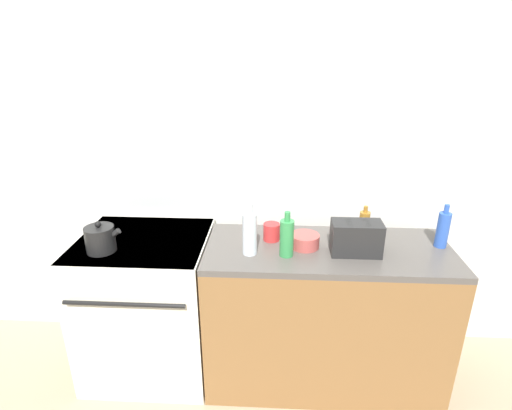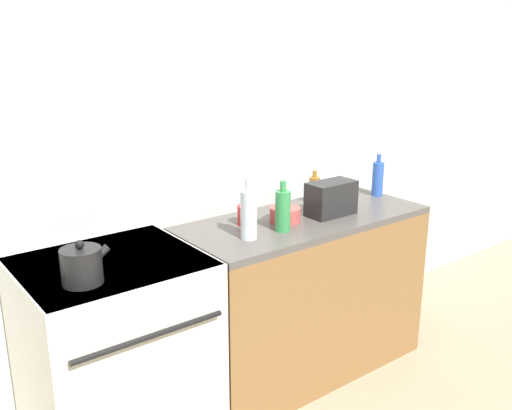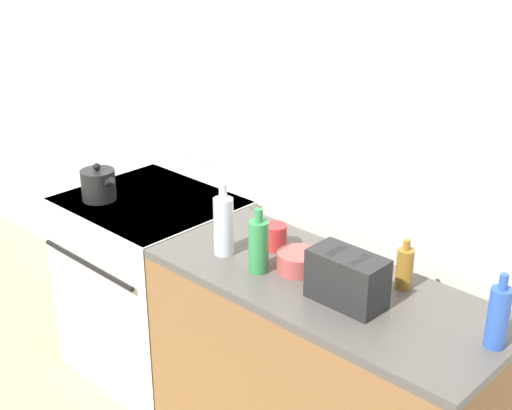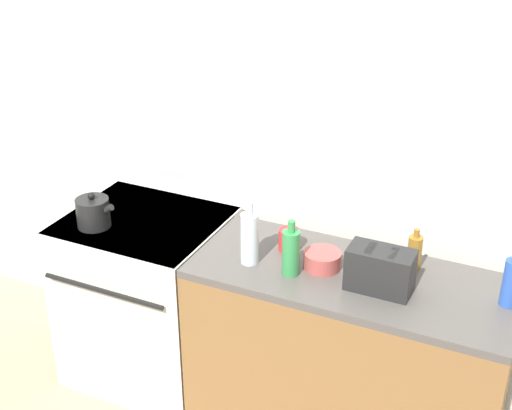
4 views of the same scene
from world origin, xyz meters
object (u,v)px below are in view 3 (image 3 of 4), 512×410
(toaster, at_px, (347,279))
(bowl, at_px, (298,261))
(bottle_clear, at_px, (224,225))
(bottle_blue, at_px, (498,316))
(bottle_green, at_px, (259,245))
(bottle_amber, at_px, (405,268))
(cup_red, at_px, (275,237))
(stove, at_px, (154,283))
(kettle, at_px, (99,185))

(toaster, bearing_deg, bowl, 167.35)
(bowl, bearing_deg, bottle_clear, -162.93)
(bottle_blue, bearing_deg, bottle_clear, -172.47)
(bottle_green, height_order, bottle_clear, bottle_clear)
(bottle_amber, distance_m, cup_red, 0.56)
(bottle_clear, relative_size, cup_red, 2.88)
(bowl, bearing_deg, cup_red, 157.41)
(stove, relative_size, cup_red, 8.95)
(kettle, xyz_separation_m, bottle_blue, (1.91, 0.16, 0.03))
(bottle_amber, bearing_deg, bottle_clear, -158.71)
(cup_red, bearing_deg, bottle_clear, -123.71)
(toaster, xyz_separation_m, bottle_blue, (0.50, 0.11, 0.01))
(cup_red, bearing_deg, toaster, -16.88)
(bowl, bearing_deg, bottle_amber, 24.71)
(kettle, height_order, bottle_clear, bottle_clear)
(bottle_clear, bearing_deg, toaster, 3.29)
(bottle_blue, relative_size, cup_red, 2.50)
(bottle_amber, bearing_deg, bottle_green, -149.78)
(toaster, relative_size, cup_red, 2.65)
(bowl, bearing_deg, stove, 177.51)
(toaster, bearing_deg, bottle_green, -173.23)
(bottle_clear, bearing_deg, bottle_blue, 7.53)
(kettle, relative_size, bowl, 1.24)
(bottle_green, bearing_deg, kettle, -179.75)
(stove, distance_m, kettle, 0.57)
(kettle, bearing_deg, cup_red, 11.40)
(stove, distance_m, bottle_blue, 1.82)
(bottle_green, distance_m, bottle_clear, 0.20)
(kettle, relative_size, bottle_amber, 1.06)
(bottle_green, bearing_deg, stove, 170.18)
(toaster, height_order, bottle_green, bottle_green)
(kettle, bearing_deg, bottle_amber, 10.48)
(bottle_clear, height_order, bowl, bottle_clear)
(kettle, height_order, bottle_blue, bottle_blue)
(bottle_amber, height_order, bottle_clear, bottle_clear)
(toaster, bearing_deg, stove, 175.23)
(stove, relative_size, kettle, 4.54)
(kettle, distance_m, bottle_green, 1.03)
(stove, xyz_separation_m, bottle_green, (0.85, -0.15, 0.56))
(kettle, xyz_separation_m, bottle_green, (1.03, 0.00, 0.03))
(bottle_amber, relative_size, bowl, 1.17)
(kettle, height_order, bottle_amber, bottle_amber)
(bottle_amber, bearing_deg, stove, -174.62)
(toaster, relative_size, bottle_clear, 0.92)
(kettle, xyz_separation_m, toaster, (1.41, 0.05, 0.02))
(stove, distance_m, bowl, 1.08)
(stove, bearing_deg, bottle_clear, -11.79)
(toaster, xyz_separation_m, cup_red, (-0.46, 0.14, -0.04))
(bottle_amber, height_order, bowl, bottle_amber)
(cup_red, xyz_separation_m, bowl, (0.19, -0.08, -0.01))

